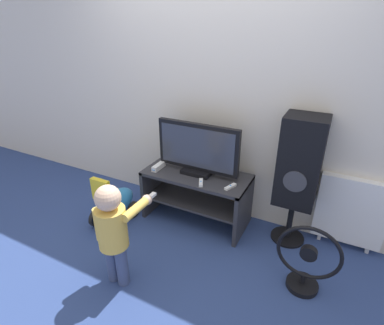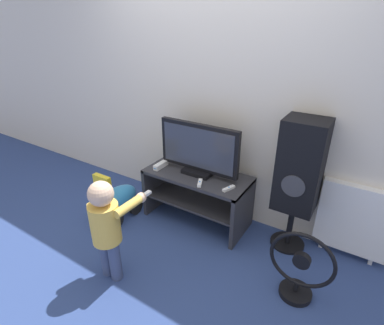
{
  "view_description": "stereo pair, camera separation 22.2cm",
  "coord_description": "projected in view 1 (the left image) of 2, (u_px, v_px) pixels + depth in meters",
  "views": [
    {
      "loc": [
        1.13,
        -2.06,
        1.87
      ],
      "look_at": [
        0.0,
        0.14,
        0.68
      ],
      "focal_mm": 28.0,
      "sensor_mm": 36.0,
      "label": 1
    },
    {
      "loc": [
        1.33,
        -1.94,
        1.87
      ],
      "look_at": [
        0.0,
        0.14,
        0.68
      ],
      "focal_mm": 28.0,
      "sensor_mm": 36.0,
      "label": 2
    }
  ],
  "objects": [
    {
      "name": "remote_secondary",
      "position": [
        201.0,
        183.0,
        2.71
      ],
      "size": [
        0.08,
        0.13,
        0.03
      ],
      "color": "white",
      "rests_on": "tv_stand"
    },
    {
      "name": "speaker_tower",
      "position": [
        300.0,
        164.0,
        2.5
      ],
      "size": [
        0.34,
        0.31,
        1.19
      ],
      "color": "black",
      "rests_on": "ground_plane"
    },
    {
      "name": "ride_on_toy",
      "position": [
        114.0,
        204.0,
        2.98
      ],
      "size": [
        0.28,
        0.52,
        0.55
      ],
      "color": "#338CD1",
      "rests_on": "ground_plane"
    },
    {
      "name": "radiator",
      "position": [
        351.0,
        211.0,
        2.59
      ],
      "size": [
        0.57,
        0.08,
        0.68
      ],
      "color": "white",
      "rests_on": "ground_plane"
    },
    {
      "name": "wall_back",
      "position": [
        212.0,
        87.0,
        2.81
      ],
      "size": [
        10.0,
        0.06,
        2.6
      ],
      "color": "silver",
      "rests_on": "ground_plane"
    },
    {
      "name": "ground_plane",
      "position": [
        185.0,
        231.0,
        2.92
      ],
      "size": [
        16.0,
        16.0,
        0.0
      ],
      "primitive_type": "plane",
      "color": "navy"
    },
    {
      "name": "game_console",
      "position": [
        159.0,
        166.0,
        2.97
      ],
      "size": [
        0.05,
        0.18,
        0.05
      ],
      "color": "white",
      "rests_on": "tv_stand"
    },
    {
      "name": "television",
      "position": [
        198.0,
        150.0,
        2.8
      ],
      "size": [
        0.81,
        0.2,
        0.5
      ],
      "color": "black",
      "rests_on": "tv_stand"
    },
    {
      "name": "remote_primary",
      "position": [
        230.0,
        187.0,
        2.64
      ],
      "size": [
        0.08,
        0.13,
        0.03
      ],
      "color": "white",
      "rests_on": "tv_stand"
    },
    {
      "name": "tv_stand",
      "position": [
        196.0,
        190.0,
        2.96
      ],
      "size": [
        1.02,
        0.48,
        0.52
      ],
      "color": "#2D2D33",
      "rests_on": "ground_plane"
    },
    {
      "name": "floor_fan",
      "position": [
        307.0,
        262.0,
        2.21
      ],
      "size": [
        0.46,
        0.24,
        0.57
      ],
      "color": "black",
      "rests_on": "ground_plane"
    },
    {
      "name": "child",
      "position": [
        113.0,
        228.0,
        2.16
      ],
      "size": [
        0.33,
        0.48,
        0.86
      ],
      "color": "#3F4C72",
      "rests_on": "ground_plane"
    }
  ]
}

